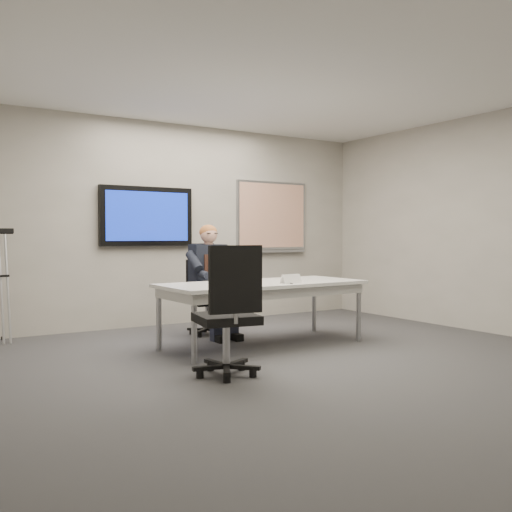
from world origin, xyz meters
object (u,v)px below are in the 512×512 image
office_chair_far (206,311)px  laptop (243,277)px  conference_table (263,289)px  office_chair_near (228,336)px  seated_person (215,292)px

office_chair_far → laptop: size_ratio=2.79×
conference_table → laptop: (-0.14, 0.20, 0.14)m
conference_table → office_chair_near: 1.49m
office_chair_far → laptop: (0.07, -0.81, 0.48)m
conference_table → office_chair_near: office_chair_near is taller
conference_table → seated_person: bearing=103.4°
conference_table → office_chair_near: bearing=-136.6°
conference_table → office_chair_near: (-1.03, -1.04, -0.27)m
conference_table → seated_person: size_ratio=1.71×
conference_table → office_chair_far: 1.09m
seated_person → office_chair_near: bearing=-114.3°
laptop → conference_table: bearing=-65.3°
office_chair_near → seated_person: (0.83, 1.81, 0.19)m
office_chair_far → office_chair_near: office_chair_near is taller
office_chair_far → seated_person: bearing=-89.2°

